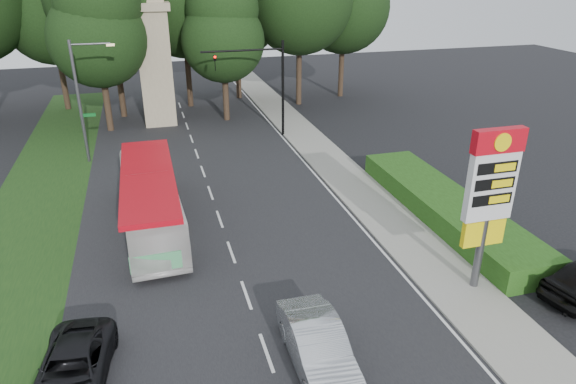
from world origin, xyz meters
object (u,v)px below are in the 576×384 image
object	(u,v)px
traffic_signal_mast	(266,76)
transit_bus	(151,202)
sedan_silver	(318,347)
suv_charcoal	(73,369)
gas_station_pylon	(490,189)
streetlight_signs	(82,97)
monument	(155,61)

from	to	relation	value
traffic_signal_mast	transit_bus	xyz separation A→B (m)	(-9.06, -13.02, -3.20)
sedan_silver	suv_charcoal	world-z (taller)	sedan_silver
gas_station_pylon	transit_bus	world-z (taller)	gas_station_pylon
streetlight_signs	monument	xyz separation A→B (m)	(4.99, 7.99, 0.67)
monument	streetlight_signs	bearing A→B (deg)	-121.97
gas_station_pylon	traffic_signal_mast	size ratio (longest dim) A/B	0.95
suv_charcoal	transit_bus	bearing A→B (deg)	81.72
monument	suv_charcoal	xyz separation A→B (m)	(-4.20, -29.25, -4.46)
streetlight_signs	gas_station_pylon	bearing A→B (deg)	-51.04
gas_station_pylon	traffic_signal_mast	world-z (taller)	traffic_signal_mast
traffic_signal_mast	gas_station_pylon	bearing A→B (deg)	-80.91
gas_station_pylon	monument	distance (m)	30.17
traffic_signal_mast	sedan_silver	world-z (taller)	traffic_signal_mast
streetlight_signs	sedan_silver	xyz separation A→B (m)	(8.49, -22.55, -3.64)
gas_station_pylon	sedan_silver	size ratio (longest dim) A/B	1.42
gas_station_pylon	suv_charcoal	bearing A→B (deg)	-175.37
traffic_signal_mast	suv_charcoal	distance (m)	26.42
sedan_silver	transit_bus	bearing A→B (deg)	113.60
streetlight_signs	transit_bus	bearing A→B (deg)	-71.90
gas_station_pylon	suv_charcoal	xyz separation A→B (m)	(-15.40, -1.25, -3.81)
gas_station_pylon	sedan_silver	distance (m)	8.89
traffic_signal_mast	streetlight_signs	bearing A→B (deg)	-171.08
streetlight_signs	transit_bus	world-z (taller)	streetlight_signs
monument	transit_bus	size ratio (longest dim) A/B	0.95
transit_bus	sedan_silver	distance (m)	12.52
gas_station_pylon	suv_charcoal	size ratio (longest dim) A/B	1.48
traffic_signal_mast	monument	distance (m)	9.76
streetlight_signs	sedan_silver	bearing A→B (deg)	-69.37
gas_station_pylon	sedan_silver	bearing A→B (deg)	-161.79
traffic_signal_mast	transit_bus	size ratio (longest dim) A/B	0.68
gas_station_pylon	streetlight_signs	distance (m)	25.74
gas_station_pylon	monument	xyz separation A→B (m)	(-11.20, 28.01, 0.66)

